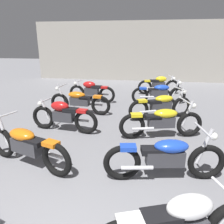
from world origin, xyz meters
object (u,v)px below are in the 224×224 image
at_px(motorcycle_right_row_3, 161,105).
at_px(motorcycle_right_row_5, 159,85).
at_px(motorcycle_right_row_2, 162,121).
at_px(motorcycle_right_row_4, 159,93).
at_px(motorcycle_left_row_4, 91,91).
at_px(motorcycle_left_row_2, 63,115).
at_px(motorcycle_left_row_3, 79,101).
at_px(motorcycle_right_row_1, 166,157).
at_px(motorcycle_left_row_1, 26,145).

relative_size(motorcycle_right_row_3, motorcycle_right_row_5, 1.04).
bearing_deg(motorcycle_right_row_2, motorcycle_right_row_4, 89.04).
bearing_deg(motorcycle_left_row_4, motorcycle_right_row_3, -31.36).
bearing_deg(motorcycle_right_row_3, motorcycle_left_row_2, -150.56).
bearing_deg(motorcycle_left_row_3, motorcycle_left_row_4, 89.39).
relative_size(motorcycle_left_row_2, motorcycle_right_row_1, 0.91).
relative_size(motorcycle_left_row_4, motorcycle_right_row_3, 0.98).
height_order(motorcycle_left_row_1, motorcycle_left_row_2, motorcycle_left_row_1).
xyz_separation_m(motorcycle_left_row_1, motorcycle_right_row_1, (2.66, -0.02, 0.00)).
relative_size(motorcycle_left_row_1, motorcycle_right_row_2, 0.98).
bearing_deg(motorcycle_left_row_3, motorcycle_right_row_4, 32.22).
distance_m(motorcycle_left_row_4, motorcycle_right_row_1, 5.68).
bearing_deg(motorcycle_left_row_3, motorcycle_right_row_3, -1.75).
height_order(motorcycle_left_row_2, motorcycle_right_row_5, same).
bearing_deg(motorcycle_left_row_3, motorcycle_left_row_1, -89.84).
relative_size(motorcycle_left_row_1, motorcycle_left_row_2, 1.06).
distance_m(motorcycle_left_row_1, motorcycle_left_row_2, 1.82).
distance_m(motorcycle_left_row_4, motorcycle_right_row_2, 4.15).
distance_m(motorcycle_left_row_1, motorcycle_right_row_1, 2.66).
height_order(motorcycle_left_row_3, motorcycle_right_row_1, same).
bearing_deg(motorcycle_right_row_1, motorcycle_left_row_2, 144.73).
relative_size(motorcycle_right_row_2, motorcycle_right_row_5, 1.09).
bearing_deg(motorcycle_left_row_4, motorcycle_left_row_3, -90.61).
relative_size(motorcycle_left_row_3, motorcycle_right_row_5, 1.12).
xyz_separation_m(motorcycle_left_row_3, motorcycle_right_row_2, (2.69, -1.60, 0.00)).
bearing_deg(motorcycle_left_row_1, motorcycle_left_row_4, 89.92).
relative_size(motorcycle_right_row_1, motorcycle_right_row_3, 1.07).
bearing_deg(motorcycle_left_row_4, motorcycle_left_row_2, -89.29).
bearing_deg(motorcycle_left_row_2, motorcycle_right_row_1, -35.27).
xyz_separation_m(motorcycle_left_row_2, motorcycle_right_row_1, (2.61, -1.85, -0.01)).
xyz_separation_m(motorcycle_left_row_2, motorcycle_left_row_3, (-0.06, 1.60, -0.01)).
bearing_deg(motorcycle_right_row_3, motorcycle_right_row_1, -91.24).
relative_size(motorcycle_right_row_4, motorcycle_right_row_5, 1.10).
xyz_separation_m(motorcycle_right_row_2, motorcycle_right_row_4, (0.06, 3.33, 0.00)).
relative_size(motorcycle_left_row_2, motorcycle_right_row_5, 1.01).
bearing_deg(motorcycle_left_row_2, motorcycle_right_row_3, 29.44).
height_order(motorcycle_left_row_3, motorcycle_right_row_3, same).
xyz_separation_m(motorcycle_left_row_1, motorcycle_right_row_4, (2.74, 5.15, 0.00)).
relative_size(motorcycle_left_row_4, motorcycle_right_row_1, 0.92).
relative_size(motorcycle_left_row_1, motorcycle_right_row_3, 1.03).
relative_size(motorcycle_left_row_2, motorcycle_right_row_3, 0.98).
xyz_separation_m(motorcycle_left_row_4, motorcycle_right_row_1, (2.65, -5.02, -0.01)).
relative_size(motorcycle_left_row_3, motorcycle_right_row_4, 1.01).
height_order(motorcycle_right_row_2, motorcycle_right_row_3, same).
bearing_deg(motorcycle_right_row_4, motorcycle_left_row_2, -128.93).
bearing_deg(motorcycle_right_row_2, motorcycle_left_row_1, -145.82).
distance_m(motorcycle_left_row_1, motorcycle_right_row_4, 5.83).
bearing_deg(motorcycle_right_row_2, motorcycle_right_row_1, -90.67).
distance_m(motorcycle_left_row_1, motorcycle_right_row_3, 4.31).
height_order(motorcycle_left_row_2, motorcycle_right_row_2, motorcycle_right_row_2).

